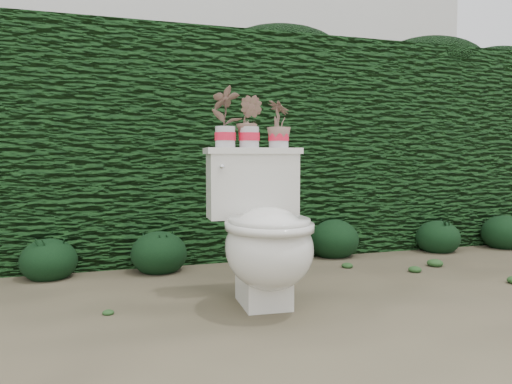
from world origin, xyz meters
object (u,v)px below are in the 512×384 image
object	(u,v)px
toilet	(264,234)
potted_plant_right	(279,126)
potted_plant_left	(225,119)
potted_plant_center	(249,124)

from	to	relation	value
toilet	potted_plant_right	world-z (taller)	potted_plant_right
toilet	potted_plant_left	distance (m)	0.64
toilet	potted_plant_right	bearing A→B (deg)	59.12
potted_plant_center	potted_plant_right	bearing A→B (deg)	39.83
potted_plant_right	toilet	bearing A→B (deg)	130.97
potted_plant_left	potted_plant_center	bearing A→B (deg)	157.64
potted_plant_left	potted_plant_center	size ratio (longest dim) A/B	1.19
potted_plant_center	potted_plant_right	distance (m)	0.16
potted_plant_center	potted_plant_right	size ratio (longest dim) A/B	1.08
potted_plant_left	potted_plant_right	world-z (taller)	potted_plant_left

